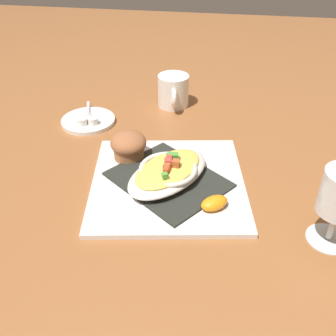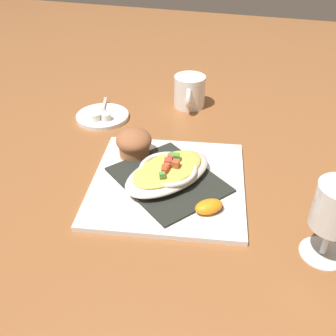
% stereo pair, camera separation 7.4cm
% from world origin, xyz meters
% --- Properties ---
extents(ground_plane, '(2.60, 2.60, 0.00)m').
position_xyz_m(ground_plane, '(0.00, 0.00, 0.00)').
color(ground_plane, '#985D32').
extents(square_plate, '(0.34, 0.34, 0.01)m').
position_xyz_m(square_plate, '(0.00, 0.00, 0.01)').
color(square_plate, white).
rests_on(square_plate, ground_plane).
extents(folded_napkin, '(0.27, 0.26, 0.00)m').
position_xyz_m(folded_napkin, '(0.00, 0.00, 0.01)').
color(folded_napkin, '#272A25').
rests_on(folded_napkin, square_plate).
extents(gratin_dish, '(0.19, 0.22, 0.05)m').
position_xyz_m(gratin_dish, '(-0.00, -0.00, 0.03)').
color(gratin_dish, silver).
rests_on(gratin_dish, folded_napkin).
extents(muffin, '(0.08, 0.08, 0.06)m').
position_xyz_m(muffin, '(0.09, -0.07, 0.04)').
color(muffin, '#A1643B').
rests_on(muffin, square_plate).
extents(orange_garnish, '(0.06, 0.07, 0.02)m').
position_xyz_m(orange_garnish, '(-0.09, 0.06, 0.02)').
color(orange_garnish, '#492864').
rests_on(orange_garnish, square_plate).
extents(coffee_mug, '(0.08, 0.11, 0.08)m').
position_xyz_m(coffee_mug, '(0.04, -0.34, 0.04)').
color(coffee_mug, white).
rests_on(coffee_mug, ground_plane).
extents(creamer_saucer, '(0.13, 0.13, 0.01)m').
position_xyz_m(creamer_saucer, '(0.23, -0.22, 0.01)').
color(creamer_saucer, white).
rests_on(creamer_saucer, ground_plane).
extents(spoon, '(0.05, 0.11, 0.01)m').
position_xyz_m(spoon, '(0.24, -0.22, 0.02)').
color(spoon, silver).
rests_on(spoon, creamer_saucer).
extents(creamer_cup_0, '(0.02, 0.02, 0.02)m').
position_xyz_m(creamer_cup_0, '(0.24, -0.19, 0.02)').
color(creamer_cup_0, white).
rests_on(creamer_cup_0, creamer_saucer).
extents(creamer_cup_1, '(0.02, 0.02, 0.02)m').
position_xyz_m(creamer_cup_1, '(0.21, -0.19, 0.02)').
color(creamer_cup_1, white).
rests_on(creamer_cup_1, creamer_saucer).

